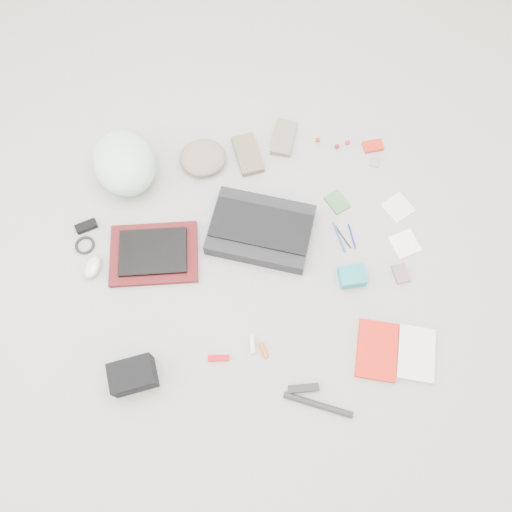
{
  "coord_description": "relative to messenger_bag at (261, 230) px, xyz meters",
  "views": [
    {
      "loc": [
        -0.11,
        -0.81,
        2.05
      ],
      "look_at": [
        0.0,
        0.0,
        0.05
      ],
      "focal_mm": 35.0,
      "sensor_mm": 36.0,
      "label": 1
    }
  ],
  "objects": [
    {
      "name": "u_lock",
      "position": [
        0.08,
        -0.7,
        -0.02
      ],
      "size": [
        0.12,
        0.04,
        0.02
      ],
      "primitive_type": "cube",
      "rotation": [
        0.0,
        0.0,
        -0.05
      ],
      "color": "black",
      "rests_on": "ground_plane"
    },
    {
      "name": "beanie",
      "position": [
        -0.22,
        0.41,
        0.0
      ],
      "size": [
        0.23,
        0.22,
        0.08
      ],
      "primitive_type": "ellipsoid",
      "rotation": [
        0.0,
        0.0,
        -0.05
      ],
      "color": "gray",
      "rests_on": "ground_plane"
    },
    {
      "name": "book_white",
      "position": [
        0.56,
        -0.63,
        -0.03
      ],
      "size": [
        0.21,
        0.26,
        0.02
      ],
      "primitive_type": "cube",
      "rotation": [
        0.0,
        0.0,
        -0.3
      ],
      "color": "silver",
      "rests_on": "ground_plane"
    },
    {
      "name": "pen_navy",
      "position": [
        0.41,
        -0.07,
        -0.03
      ],
      "size": [
        0.01,
        0.12,
        0.01
      ],
      "primitive_type": "cylinder",
      "rotation": [
        1.57,
        0.0,
        0.06
      ],
      "color": "navy",
      "rests_on": "ground_plane"
    },
    {
      "name": "laptop_sleeve",
      "position": [
        -0.48,
        -0.04,
        -0.02
      ],
      "size": [
        0.4,
        0.31,
        0.03
      ],
      "primitive_type": "cube",
      "rotation": [
        0.0,
        0.0,
        -0.07
      ],
      "color": "#551416",
      "rests_on": "ground_plane"
    },
    {
      "name": "bike_helmet",
      "position": [
        -0.58,
        0.39,
        0.07
      ],
      "size": [
        0.36,
        0.41,
        0.21
      ],
      "primitive_type": "ellipsoid",
      "rotation": [
        0.0,
        0.0,
        0.24
      ],
      "color": "silver",
      "rests_on": "ground_plane"
    },
    {
      "name": "lollipop_a",
      "position": [
        0.35,
        0.46,
        -0.03
      ],
      "size": [
        0.02,
        0.02,
        0.02
      ],
      "primitive_type": "sphere",
      "rotation": [
        0.0,
        0.0,
        0.13
      ],
      "color": "#A1260B",
      "rests_on": "ground_plane"
    },
    {
      "name": "mitten_right",
      "position": [
        0.18,
        0.49,
        -0.02
      ],
      "size": [
        0.16,
        0.22,
        0.03
      ],
      "primitive_type": "cube",
      "rotation": [
        0.0,
        0.0,
        -0.34
      ],
      "color": "slate",
      "rests_on": "ground_plane"
    },
    {
      "name": "napkin_bottom",
      "position": [
        0.63,
        -0.14,
        -0.03
      ],
      "size": [
        0.14,
        0.14,
        0.01
      ],
      "primitive_type": "cube",
      "rotation": [
        0.0,
        0.0,
        0.25
      ],
      "color": "white",
      "rests_on": "ground_plane"
    },
    {
      "name": "card_deck",
      "position": [
        0.58,
        -0.28,
        -0.03
      ],
      "size": [
        0.07,
        0.09,
        0.02
      ],
      "primitive_type": "cube",
      "rotation": [
        0.0,
        0.0,
        0.11
      ],
      "color": "#815C6B",
      "rests_on": "ground_plane"
    },
    {
      "name": "laptop",
      "position": [
        -0.48,
        -0.04,
        -0.0
      ],
      "size": [
        0.31,
        0.23,
        0.02
      ],
      "primitive_type": "cube",
      "rotation": [
        0.0,
        0.0,
        -0.07
      ],
      "color": "black",
      "rests_on": "laptop_sleeve"
    },
    {
      "name": "stamp_sheet",
      "position": [
        0.6,
        0.3,
        -0.04
      ],
      "size": [
        0.06,
        0.07,
        0.0
      ],
      "primitive_type": "cube",
      "rotation": [
        0.0,
        0.0,
        -0.4
      ],
      "color": "#A07B94",
      "rests_on": "ground_plane"
    },
    {
      "name": "toiletry_tube_orange",
      "position": [
        -0.06,
        -0.53,
        -0.03
      ],
      "size": [
        0.04,
        0.07,
        0.02
      ],
      "primitive_type": "cylinder",
      "rotation": [
        1.57,
        0.0,
        0.27
      ],
      "color": "#C55715",
      "rests_on": "ground_plane"
    },
    {
      "name": "accordion_wallet",
      "position": [
        0.36,
        -0.27,
        -0.01
      ],
      "size": [
        0.11,
        0.09,
        0.05
      ],
      "primitive_type": "cube",
      "rotation": [
        0.0,
        0.0,
        0.02
      ],
      "color": "teal",
      "rests_on": "ground_plane"
    },
    {
      "name": "toiletry_tube_white",
      "position": [
        -0.1,
        -0.5,
        -0.03
      ],
      "size": [
        0.03,
        0.07,
        0.02
      ],
      "primitive_type": "cylinder",
      "rotation": [
        1.57,
        0.0,
        -0.07
      ],
      "color": "silver",
      "rests_on": "ground_plane"
    },
    {
      "name": "lollipop_b",
      "position": [
        0.43,
        0.41,
        -0.03
      ],
      "size": [
        0.02,
        0.02,
        0.02
      ],
      "primitive_type": "sphere",
      "rotation": [
        0.0,
        0.0,
        0.09
      ],
      "color": "maroon",
      "rests_on": "ground_plane"
    },
    {
      "name": "cable_coil",
      "position": [
        -0.79,
        0.04,
        -0.03
      ],
      "size": [
        0.1,
        0.1,
        0.01
      ],
      "primitive_type": "torus",
      "rotation": [
        0.0,
        0.0,
        0.07
      ],
      "color": "black",
      "rests_on": "ground_plane"
    },
    {
      "name": "notepad",
      "position": [
        0.37,
        0.11,
        -0.03
      ],
      "size": [
        0.12,
        0.13,
        0.01
      ],
      "primitive_type": "cube",
      "rotation": [
        0.0,
        0.0,
        0.43
      ],
      "color": "#3D703B",
      "rests_on": "ground_plane"
    },
    {
      "name": "pen_black",
      "position": [
        0.37,
        -0.07,
        -0.03
      ],
      "size": [
        0.05,
        0.12,
        0.01
      ],
      "primitive_type": "cylinder",
      "rotation": [
        1.57,
        0.0,
        0.38
      ],
      "color": "black",
      "rests_on": "ground_plane"
    },
    {
      "name": "lollipop_c",
      "position": [
        0.49,
        0.42,
        -0.03
      ],
      "size": [
        0.03,
        0.03,
        0.02
      ],
      "primitive_type": "sphere",
      "rotation": [
        0.0,
        0.0,
        -0.4
      ],
      "color": "red",
      "rests_on": "ground_plane"
    },
    {
      "name": "camera_bag",
      "position": [
        -0.59,
        -0.57,
        0.02
      ],
      "size": [
        0.19,
        0.14,
        0.11
      ],
      "primitive_type": "cube",
      "rotation": [
        0.0,
        0.0,
        0.14
      ],
      "color": "black",
      "rests_on": "ground_plane"
    },
    {
      "name": "power_brick",
      "position": [
        -0.78,
        0.13,
        -0.02
      ],
      "size": [
        0.1,
        0.07,
        0.03
      ],
      "primitive_type": "cube",
      "rotation": [
        0.0,
        0.0,
        0.3
      ],
      "color": "black",
      "rests_on": "ground_plane"
    },
    {
      "name": "pen_blue",
      "position": [
        0.35,
        -0.07,
        -0.03
      ],
      "size": [
        0.03,
        0.15,
        0.01
      ],
      "primitive_type": "cylinder",
      "rotation": [
        1.57,
        0.0,
        0.15
      ],
      "color": "#26419F",
      "rests_on": "ground_plane"
    },
    {
      "name": "altoids_tin",
      "position": [
        0.6,
        0.39,
        -0.03
      ],
      "size": [
        0.1,
        0.07,
        0.02
      ],
      "primitive_type": "cube",
      "rotation": [
        0.0,
        0.0,
        0.07
      ],
      "color": "red",
      "rests_on": "ground_plane"
    },
    {
      "name": "mitten_left",
      "position": [
        -0.01,
        0.41,
        -0.02
      ],
      "size": [
        0.14,
        0.23,
        0.03
      ],
      "primitive_type": "cube",
      "rotation": [
        0.0,
        0.0,
        0.14
      ],
      "color": "#726049",
      "rests_on": "ground_plane"
    },
    {
      "name": "bike_pump",
      "position": [
        0.12,
        -0.77,
        -0.02
      ],
      "size": [
        0.27,
        0.14,
        0.03
      ],
      "primitive_type": "cylinder",
      "rotation": [
        0.0,
        1.57,
        -0.42
      ],
      "color": "black",
      "rests_on": "ground_plane"
    },
    {
      "name": "book_red",
      "position": [
        0.4,
        -0.59,
        -0.02
      ],
      "size": [
        0.22,
        0.28,
        0.03
      ],
      "primitive_type": "cube",
      "rotation": [
        0.0,
        0.0,
        -0.29
      ],
      "color": "red",
      "rests_on": "ground_plane"
    },
    {
      "name": "multitool",
      "position": [
        -0.25,
        -0.54,
        -0.03
      ],
      "size": [
        0.09,
        0.03,
        0.01
      ],
      "primitive_type": "cube",
      "rotation": [
        0.0,
        0.0,
        -0.11
      ],
      "color": "#B70211",
      "rests_on": "ground_plane"
    },
    {
      "name": "ground_plane",
      "position": [
        -0.04,
        -0.13,
        -0.04
      ],
      "size": [
        4.0,
        4.0,
        0.0
      ],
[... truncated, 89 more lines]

